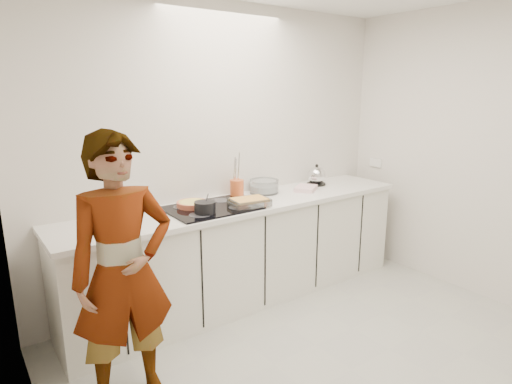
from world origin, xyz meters
TOP-DOWN VIEW (x-y plane):
  - floor at (0.00, 0.00)m, footprint 3.60×3.20m
  - wall_back at (0.00, 1.60)m, footprint 3.60×0.00m
  - wall_left at (-1.80, 0.00)m, footprint 0.00×3.20m
  - wall_right at (1.80, 0.02)m, footprint 0.02×3.20m
  - base_cabinets at (0.00, 1.28)m, footprint 3.20×0.58m
  - countertop at (0.00, 1.28)m, footprint 3.24×0.64m
  - hob at (-0.35, 1.26)m, footprint 0.72×0.54m
  - tart_dish at (-0.47, 1.36)m, footprint 0.27×0.27m
  - saucepan at (-0.48, 1.14)m, footprint 0.18×0.18m
  - baking_dish at (-0.07, 1.12)m, footprint 0.34×0.27m
  - mixing_bowl at (0.33, 1.45)m, footprint 0.36×0.36m
  - tea_towel at (0.72, 1.29)m, footprint 0.30×0.28m
  - kettle at (0.97, 1.41)m, footprint 0.24×0.24m
  - utensil_crock at (0.04, 1.47)m, footprint 0.14×0.14m
  - cook at (-1.30, 0.63)m, footprint 0.62×0.42m

SIDE VIEW (x-z plane):
  - floor at x=0.00m, z-range 0.00..0.00m
  - base_cabinets at x=0.00m, z-range 0.00..0.87m
  - cook at x=-1.30m, z-range 0.00..1.66m
  - countertop at x=0.00m, z-range 0.87..0.91m
  - hob at x=-0.35m, z-range 0.91..0.92m
  - tea_towel at x=0.72m, z-range 0.91..0.95m
  - tart_dish at x=-0.47m, z-range 0.93..0.97m
  - baking_dish at x=-0.07m, z-range 0.93..0.99m
  - mixing_bowl at x=0.33m, z-range 0.91..1.03m
  - saucepan at x=-0.48m, z-range 0.89..1.05m
  - utensil_crock at x=0.04m, z-range 0.91..1.07m
  - kettle at x=0.97m, z-range 0.89..1.11m
  - wall_right at x=1.80m, z-range 0.00..2.60m
  - wall_back at x=0.00m, z-range 0.00..2.60m
  - wall_left at x=-1.80m, z-range 0.00..2.60m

